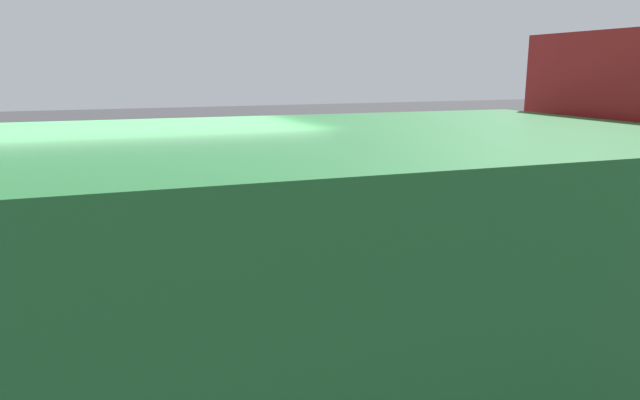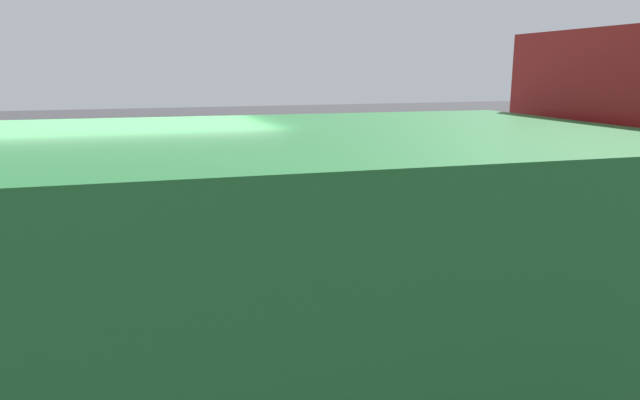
% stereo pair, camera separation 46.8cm
% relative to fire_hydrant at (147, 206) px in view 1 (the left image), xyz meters
% --- Properties ---
extents(sidewalk_curb, '(36.00, 5.00, 0.15)m').
position_rel_fire_hydrant_xyz_m(sidewalk_curb, '(-0.82, 1.23, -0.52)').
color(sidewalk_curb, '#99968E').
rests_on(sidewalk_curb, ground).
extents(fire_hydrant, '(0.24, 0.55, 0.84)m').
position_rel_fire_hydrant_xyz_m(fire_hydrant, '(0.00, 0.00, 0.00)').
color(fire_hydrant, red).
rests_on(fire_hydrant, sidewalk_curb).
extents(loose_tire, '(1.16, 0.75, 1.15)m').
position_rel_fire_hydrant_xyz_m(loose_tire, '(-0.28, -0.58, 0.13)').
color(loose_tire, black).
rests_on(loose_tire, sidewalk_curb).
extents(dump_truck_green, '(7.10, 3.05, 3.00)m').
position_rel_fire_hydrant_xyz_m(dump_truck_green, '(1.24, -6.70, 1.01)').
color(dump_truck_green, '#237033').
rests_on(dump_truck_green, ground).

